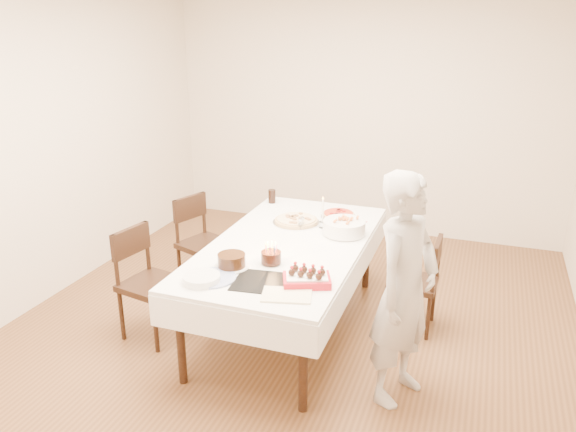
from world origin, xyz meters
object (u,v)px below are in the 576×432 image
(chair_left_dessert, at_px, (152,285))
(taper_candle, at_px, (323,212))
(pizza_white, at_px, (296,221))
(strawberry_box, at_px, (307,279))
(chair_right_savory, at_px, (413,283))
(pizza_pepperoni, at_px, (338,215))
(cola_glass, at_px, (272,196))
(birthday_cake, at_px, (271,253))
(chair_left_savory, at_px, (205,245))
(person, at_px, (405,290))
(dining_table, at_px, (288,286))
(pasta_bowl, at_px, (344,227))
(layer_cake, at_px, (232,261))

(chair_left_dessert, height_order, taper_candle, taper_candle)
(pizza_white, height_order, strawberry_box, strawberry_box)
(pizza_white, xyz_separation_m, strawberry_box, (0.44, -1.07, 0.02))
(chair_right_savory, bearing_deg, pizza_white, 176.61)
(pizza_pepperoni, xyz_separation_m, strawberry_box, (0.14, -1.34, 0.02))
(cola_glass, height_order, birthday_cake, birthday_cake)
(chair_left_savory, height_order, taper_candle, taper_candle)
(chair_left_dessert, relative_size, pizza_white, 2.22)
(pizza_pepperoni, xyz_separation_m, cola_glass, (-0.70, 0.18, 0.04))
(person, height_order, pizza_white, person)
(chair_left_dessert, distance_m, person, 1.97)
(taper_candle, relative_size, strawberry_box, 0.89)
(chair_left_dessert, height_order, pizza_white, chair_left_dessert)
(pizza_white, relative_size, strawberry_box, 1.30)
(chair_right_savory, relative_size, chair_left_dessert, 0.89)
(dining_table, relative_size, chair_left_savory, 2.44)
(pizza_white, bearing_deg, person, -42.83)
(pizza_white, bearing_deg, dining_table, -79.15)
(pasta_bowl, bearing_deg, layer_cake, -123.44)
(cola_glass, bearing_deg, chair_left_dessert, -109.45)
(pizza_white, xyz_separation_m, pasta_bowl, (0.45, -0.12, 0.04))
(strawberry_box, bearing_deg, cola_glass, 118.94)
(taper_candle, xyz_separation_m, strawberry_box, (0.20, -1.04, -0.10))
(pizza_pepperoni, height_order, cola_glass, cola_glass)
(chair_right_savory, height_order, cola_glass, cola_glass)
(dining_table, bearing_deg, cola_glass, 118.44)
(birthday_cake, bearing_deg, chair_left_dessert, -176.63)
(dining_table, height_order, birthday_cake, birthday_cake)
(pasta_bowl, xyz_separation_m, cola_glass, (-0.85, 0.56, 0.00))
(taper_candle, xyz_separation_m, layer_cake, (-0.38, -0.98, -0.09))
(pizza_pepperoni, relative_size, birthday_cake, 2.09)
(chair_left_savory, xyz_separation_m, pasta_bowl, (1.32, -0.09, 0.37))
(person, xyz_separation_m, pizza_white, (-1.07, 0.99, -0.01))
(cola_glass, bearing_deg, dining_table, -61.56)
(person, relative_size, birthday_cake, 10.64)
(pizza_pepperoni, bearing_deg, birthday_cake, -99.99)
(person, height_order, pasta_bowl, person)
(chair_left_savory, relative_size, person, 0.56)
(person, height_order, layer_cake, person)
(pizza_pepperoni, xyz_separation_m, taper_candle, (-0.06, -0.29, 0.12))
(chair_left_savory, bearing_deg, chair_left_dessert, 109.36)
(chair_right_savory, height_order, pizza_white, chair_right_savory)
(chair_left_dessert, distance_m, pasta_bowl, 1.58)
(chair_left_savory, relative_size, pizza_white, 2.18)
(layer_cake, relative_size, strawberry_box, 0.81)
(chair_right_savory, xyz_separation_m, pizza_pepperoni, (-0.72, 0.35, 0.37))
(chair_right_savory, height_order, chair_left_dessert, chair_left_dessert)
(person, relative_size, layer_cake, 6.24)
(chair_left_savory, xyz_separation_m, chair_left_dessert, (-0.00, -0.88, 0.01))
(dining_table, bearing_deg, layer_cake, -111.29)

